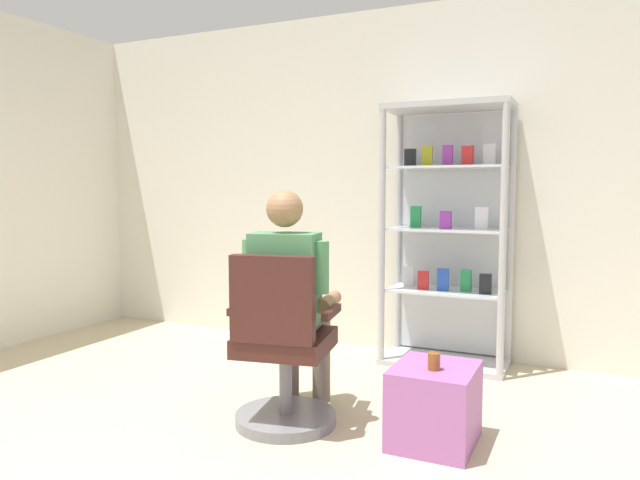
{
  "coord_description": "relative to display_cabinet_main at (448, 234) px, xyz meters",
  "views": [
    {
      "loc": [
        1.37,
        -1.57,
        1.3
      ],
      "look_at": [
        -0.07,
        1.53,
        1.0
      ],
      "focal_mm": 33.25,
      "sensor_mm": 36.0,
      "label": 1
    }
  ],
  "objects": [
    {
      "name": "seated_shopkeeper",
      "position": [
        -0.56,
        -1.42,
        -0.25
      ],
      "size": [
        0.54,
        0.61,
        1.29
      ],
      "color": "slate",
      "rests_on": "ground"
    },
    {
      "name": "storage_crate",
      "position": [
        0.27,
        -1.43,
        -0.77
      ],
      "size": [
        0.4,
        0.45,
        0.4
      ],
      "primitive_type": "cube",
      "color": "#9E599E",
      "rests_on": "ground"
    },
    {
      "name": "office_chair",
      "position": [
        -0.53,
        -1.59,
        -0.57
      ],
      "size": [
        0.6,
        0.56,
        0.96
      ],
      "color": "slate",
      "rests_on": "ground"
    },
    {
      "name": "display_cabinet_main",
      "position": [
        0.0,
        0.0,
        0.0
      ],
      "size": [
        0.9,
        0.45,
        1.9
      ],
      "color": "#B7B7BC",
      "rests_on": "ground"
    },
    {
      "name": "tea_glass",
      "position": [
        0.27,
        -1.49,
        -0.52
      ],
      "size": [
        0.06,
        0.06,
        0.09
      ],
      "primitive_type": "cylinder",
      "color": "brown",
      "rests_on": "storage_crate"
    },
    {
      "name": "back_wall",
      "position": [
        -0.4,
        0.24,
        0.38
      ],
      "size": [
        6.0,
        0.1,
        2.7
      ],
      "primitive_type": "cube",
      "color": "silver",
      "rests_on": "ground"
    }
  ]
}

